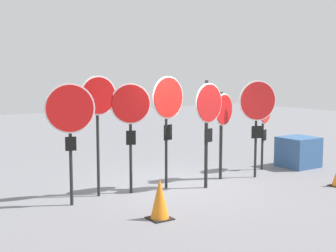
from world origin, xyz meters
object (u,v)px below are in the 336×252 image
Objects in this scene: stop_sign_6 at (257,107)px; stop_sign_7 at (265,115)px; storage_crate at (298,152)px; stop_sign_4 at (208,113)px; stop_sign_5 at (223,118)px; stop_sign_1 at (98,106)px; stop_sign_2 at (131,113)px; traffic_cone_0 at (160,199)px; stop_sign_3 at (168,105)px; stop_sign_0 at (70,116)px.

stop_sign_6 is 1.19× the size of stop_sign_7.
stop_sign_7 is 1.48m from storage_crate.
storage_crate is at bearing -4.24° from stop_sign_4.
stop_sign_6 is at bearing -40.33° from stop_sign_5.
stop_sign_5 reaches higher than stop_sign_7.
stop_sign_6 is (3.86, -0.54, -0.14)m from stop_sign_1.
stop_sign_1 reaches higher than stop_sign_2.
stop_sign_2 reaches higher than traffic_cone_0.
traffic_cone_0 is 5.76m from storage_crate.
stop_sign_5 is at bearing 19.71° from stop_sign_2.
stop_sign_5 is 0.88× the size of stop_sign_6.
stop_sign_1 is at bearing 157.98° from stop_sign_5.
stop_sign_2 is 3.17× the size of traffic_cone_0.
stop_sign_3 is at bearing 136.93° from stop_sign_4.
stop_sign_4 is 2.55× the size of storage_crate.
stop_sign_2 is 0.98× the size of stop_sign_4.
stop_sign_0 is 4.59m from stop_sign_6.
stop_sign_4 is (2.25, -0.69, -0.20)m from stop_sign_1.
stop_sign_1 reaches higher than storage_crate.
stop_sign_4 is 2.71m from traffic_cone_0.
stop_sign_4 is at bearing 172.45° from stop_sign_7.
stop_sign_1 reaches higher than stop_sign_6.
stop_sign_5 is at bearing -11.12° from stop_sign_3.
stop_sign_5 is (0.82, 0.47, -0.19)m from stop_sign_4.
stop_sign_0 is at bearing 161.11° from stop_sign_4.
storage_crate is (3.46, 0.46, -1.25)m from stop_sign_4.
stop_sign_3 reaches higher than stop_sign_5.
stop_sign_6 is at bearing -7.88° from stop_sign_1.
traffic_cone_0 is at bearing -82.72° from stop_sign_2.
stop_sign_1 is 1.53m from stop_sign_3.
stop_sign_4 is at bearing -172.50° from storage_crate.
stop_sign_7 is 2.12× the size of storage_crate.
stop_sign_6 is (1.60, 0.14, 0.06)m from stop_sign_4.
stop_sign_6 is at bearing -19.19° from stop_sign_3.
stop_sign_1 is 4.69m from stop_sign_7.
stop_sign_0 is at bearing -156.54° from stop_sign_1.
stop_sign_3 is (2.24, 0.08, 0.12)m from stop_sign_0.
stop_sign_0 is 2.52× the size of storage_crate.
traffic_cone_0 is (0.21, -1.91, -1.49)m from stop_sign_1.
traffic_cone_0 is (-2.04, -1.23, -1.29)m from stop_sign_4.
stop_sign_2 is 1.12× the size of stop_sign_5.
stop_sign_4 is at bearing -168.19° from stop_sign_5.
stop_sign_6 is at bearing 20.61° from traffic_cone_0.
stop_sign_6 is 2.53× the size of storage_crate.
stop_sign_3 is at bearing 17.50° from stop_sign_0.
stop_sign_6 reaches higher than storage_crate.
traffic_cone_0 is at bearing -44.10° from stop_sign_0.
stop_sign_1 is at bearing -171.32° from stop_sign_6.
stop_sign_5 is 2.85m from storage_crate.
stop_sign_1 is 1.01× the size of stop_sign_3.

